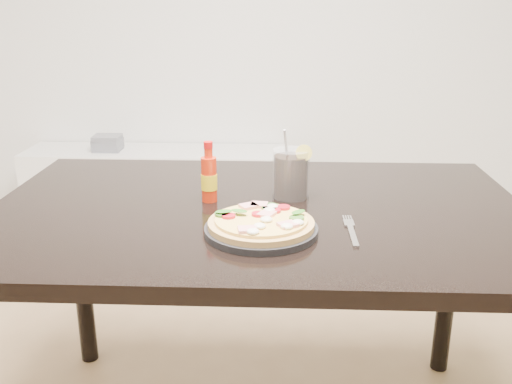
{
  "coord_description": "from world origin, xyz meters",
  "views": [
    {
      "loc": [
        -0.12,
        -0.89,
        1.25
      ],
      "look_at": [
        -0.18,
        0.39,
        0.83
      ],
      "focal_mm": 40.0,
      "sensor_mm": 36.0,
      "label": 1
    }
  ],
  "objects_px": {
    "cola_cup": "(291,175)",
    "pizza": "(262,222)",
    "dining_table": "(258,236)",
    "fork": "(351,229)",
    "hot_sauce_bottle": "(209,178)",
    "plate": "(261,230)",
    "media_console": "(158,194)"
  },
  "relations": [
    {
      "from": "cola_cup",
      "to": "pizza",
      "type": "bearing_deg",
      "value": -104.78
    },
    {
      "from": "dining_table",
      "to": "pizza",
      "type": "height_order",
      "value": "pizza"
    },
    {
      "from": "dining_table",
      "to": "fork",
      "type": "distance_m",
      "value": 0.29
    },
    {
      "from": "dining_table",
      "to": "hot_sauce_bottle",
      "type": "relative_size",
      "value": 8.6
    },
    {
      "from": "dining_table",
      "to": "plate",
      "type": "xyz_separation_m",
      "value": [
        0.01,
        -0.18,
        0.09
      ]
    },
    {
      "from": "hot_sauce_bottle",
      "to": "cola_cup",
      "type": "distance_m",
      "value": 0.22
    },
    {
      "from": "cola_cup",
      "to": "fork",
      "type": "bearing_deg",
      "value": -60.28
    },
    {
      "from": "hot_sauce_bottle",
      "to": "media_console",
      "type": "bearing_deg",
      "value": 107.78
    },
    {
      "from": "pizza",
      "to": "media_console",
      "type": "distance_m",
      "value": 1.93
    },
    {
      "from": "dining_table",
      "to": "media_console",
      "type": "distance_m",
      "value": 1.73
    },
    {
      "from": "pizza",
      "to": "fork",
      "type": "xyz_separation_m",
      "value": [
        0.21,
        0.02,
        -0.03
      ]
    },
    {
      "from": "hot_sauce_bottle",
      "to": "dining_table",
      "type": "bearing_deg",
      "value": -16.73
    },
    {
      "from": "cola_cup",
      "to": "fork",
      "type": "relative_size",
      "value": 1.01
    },
    {
      "from": "dining_table",
      "to": "cola_cup",
      "type": "height_order",
      "value": "cola_cup"
    },
    {
      "from": "plate",
      "to": "hot_sauce_bottle",
      "type": "relative_size",
      "value": 1.61
    },
    {
      "from": "media_console",
      "to": "pizza",
      "type": "bearing_deg",
      "value": -69.95
    },
    {
      "from": "dining_table",
      "to": "plate",
      "type": "relative_size",
      "value": 5.34
    },
    {
      "from": "dining_table",
      "to": "pizza",
      "type": "xyz_separation_m",
      "value": [
        0.02,
        -0.18,
        0.11
      ]
    },
    {
      "from": "plate",
      "to": "cola_cup",
      "type": "relative_size",
      "value": 1.37
    },
    {
      "from": "plate",
      "to": "pizza",
      "type": "distance_m",
      "value": 0.02
    },
    {
      "from": "pizza",
      "to": "hot_sauce_bottle",
      "type": "xyz_separation_m",
      "value": [
        -0.15,
        0.22,
        0.04
      ]
    },
    {
      "from": "pizza",
      "to": "hot_sauce_bottle",
      "type": "height_order",
      "value": "hot_sauce_bottle"
    },
    {
      "from": "plate",
      "to": "hot_sauce_bottle",
      "type": "bearing_deg",
      "value": 123.54
    },
    {
      "from": "plate",
      "to": "fork",
      "type": "distance_m",
      "value": 0.21
    },
    {
      "from": "pizza",
      "to": "cola_cup",
      "type": "relative_size",
      "value": 1.28
    },
    {
      "from": "media_console",
      "to": "dining_table",
      "type": "bearing_deg",
      "value": -68.36
    },
    {
      "from": "pizza",
      "to": "cola_cup",
      "type": "height_order",
      "value": "cola_cup"
    },
    {
      "from": "dining_table",
      "to": "plate",
      "type": "height_order",
      "value": "plate"
    },
    {
      "from": "pizza",
      "to": "hot_sauce_bottle",
      "type": "distance_m",
      "value": 0.27
    },
    {
      "from": "plate",
      "to": "pizza",
      "type": "relative_size",
      "value": 1.07
    },
    {
      "from": "plate",
      "to": "fork",
      "type": "xyz_separation_m",
      "value": [
        0.21,
        0.03,
        -0.01
      ]
    },
    {
      "from": "plate",
      "to": "media_console",
      "type": "height_order",
      "value": "plate"
    }
  ]
}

